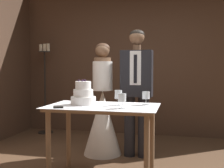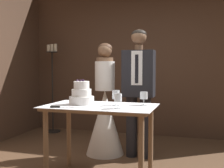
{
  "view_description": "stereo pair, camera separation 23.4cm",
  "coord_description": "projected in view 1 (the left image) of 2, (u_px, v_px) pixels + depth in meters",
  "views": [
    {
      "loc": [
        0.71,
        -2.83,
        1.25
      ],
      "look_at": [
        -0.1,
        0.56,
        1.04
      ],
      "focal_mm": 45.0,
      "sensor_mm": 36.0,
      "label": 1
    },
    {
      "loc": [
        0.93,
        -2.77,
        1.25
      ],
      "look_at": [
        -0.1,
        0.56,
        1.04
      ],
      "focal_mm": 45.0,
      "sensor_mm": 36.0,
      "label": 2
    }
  ],
  "objects": [
    {
      "name": "wall_back",
      "position": [
        140.0,
        55.0,
        5.21
      ],
      "size": [
        4.69,
        0.12,
        2.94
      ],
      "primitive_type": "cube",
      "color": "#513828",
      "rests_on": "ground_plane"
    },
    {
      "name": "cake_table",
      "position": [
        103.0,
        116.0,
        3.08
      ],
      "size": [
        1.21,
        0.73,
        0.83
      ],
      "color": "#8E6B4C",
      "rests_on": "ground_plane"
    },
    {
      "name": "tiered_cake",
      "position": [
        83.0,
        95.0,
        3.15
      ],
      "size": [
        0.28,
        0.28,
        0.28
      ],
      "color": "white",
      "rests_on": "cake_table"
    },
    {
      "name": "cake_knife",
      "position": [
        66.0,
        107.0,
        2.87
      ],
      "size": [
        0.42,
        0.15,
        0.02
      ],
      "rotation": [
        0.0,
        0.0,
        0.29
      ],
      "color": "silver",
      "rests_on": "cake_table"
    },
    {
      "name": "wine_glass_near",
      "position": [
        118.0,
        95.0,
        3.08
      ],
      "size": [
        0.08,
        0.08,
        0.17
      ],
      "color": "silver",
      "rests_on": "cake_table"
    },
    {
      "name": "wine_glass_middle",
      "position": [
        122.0,
        98.0,
        2.86
      ],
      "size": [
        0.08,
        0.08,
        0.15
      ],
      "color": "silver",
      "rests_on": "cake_table"
    },
    {
      "name": "wine_glass_far",
      "position": [
        146.0,
        96.0,
        3.12
      ],
      "size": [
        0.08,
        0.08,
        0.15
      ],
      "color": "silver",
      "rests_on": "cake_table"
    },
    {
      "name": "bride",
      "position": [
        103.0,
        114.0,
        4.0
      ],
      "size": [
        0.54,
        0.54,
        1.59
      ],
      "color": "white",
      "rests_on": "ground_plane"
    },
    {
      "name": "groom",
      "position": [
        137.0,
        86.0,
        3.86
      ],
      "size": [
        0.43,
        0.25,
        1.76
      ],
      "color": "black",
      "rests_on": "ground_plane"
    },
    {
      "name": "candle_stand",
      "position": [
        45.0,
        87.0,
        5.28
      ],
      "size": [
        0.28,
        0.28,
        1.69
      ],
      "color": "black",
      "rests_on": "ground_plane"
    }
  ]
}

